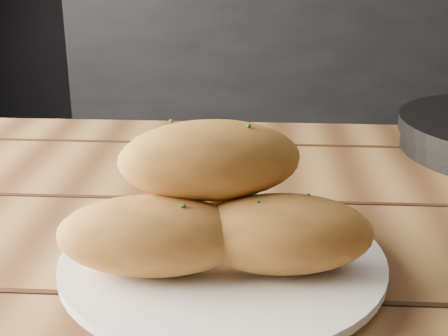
% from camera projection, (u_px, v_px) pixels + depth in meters
% --- Properties ---
extents(table, '(1.64, 0.83, 0.75)m').
position_uv_depth(table, '(411.00, 334.00, 0.62)').
color(table, olive).
rests_on(table, ground).
extents(plate, '(0.28, 0.28, 0.02)m').
position_uv_depth(plate, '(223.00, 262.00, 0.54)').
color(plate, white).
rests_on(plate, table).
extents(bread_rolls, '(0.26, 0.20, 0.12)m').
position_uv_depth(bread_rolls, '(216.00, 206.00, 0.52)').
color(bread_rolls, '#C67C37').
rests_on(bread_rolls, plate).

